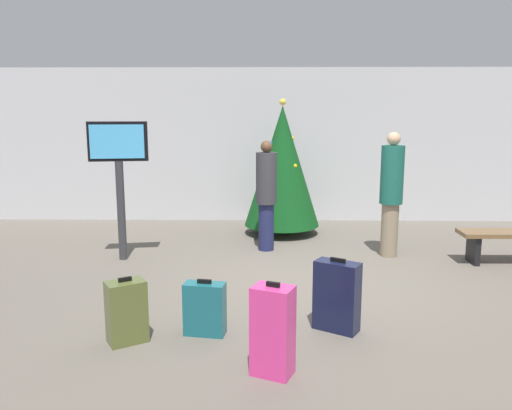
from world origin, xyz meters
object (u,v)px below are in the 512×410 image
object	(u,v)px
suitcase_3	(126,312)
holiday_tree	(282,166)
suitcase_0	(273,331)
suitcase_2	(205,309)
flight_info_kiosk	(119,165)
traveller_0	(391,191)
suitcase_1	(337,296)
traveller_1	(266,193)

from	to	relation	value
suitcase_3	holiday_tree	bearing A→B (deg)	70.02
suitcase_0	suitcase_2	world-z (taller)	suitcase_0
flight_info_kiosk	holiday_tree	bearing A→B (deg)	34.81
flight_info_kiosk	traveller_0	distance (m)	4.08
flight_info_kiosk	suitcase_2	size ratio (longest dim) A/B	3.61
suitcase_2	suitcase_0	bearing A→B (deg)	-49.85
holiday_tree	flight_info_kiosk	size ratio (longest dim) A/B	1.18
traveller_0	suitcase_1	bearing A→B (deg)	-113.41
flight_info_kiosk	suitcase_2	distance (m)	3.26
traveller_0	suitcase_2	world-z (taller)	traveller_0
traveller_1	flight_info_kiosk	bearing A→B (deg)	-165.33
suitcase_3	suitcase_1	bearing A→B (deg)	8.53
flight_info_kiosk	traveller_1	xyz separation A→B (m)	(2.16, 0.57, -0.50)
flight_info_kiosk	traveller_1	distance (m)	2.29
traveller_1	suitcase_0	size ratio (longest dim) A/B	2.15
flight_info_kiosk	suitcase_0	world-z (taller)	flight_info_kiosk
suitcase_0	suitcase_1	xyz separation A→B (m)	(0.66, 0.91, -0.03)
suitcase_0	holiday_tree	bearing A→B (deg)	87.20
traveller_0	suitcase_0	bearing A→B (deg)	-116.88
holiday_tree	suitcase_0	world-z (taller)	holiday_tree
traveller_0	suitcase_3	distance (m)	4.51
traveller_0	suitcase_0	world-z (taller)	traveller_0
suitcase_2	traveller_0	bearing A→B (deg)	48.79
holiday_tree	suitcase_2	bearing A→B (deg)	-101.89
flight_info_kiosk	traveller_1	world-z (taller)	flight_info_kiosk
holiday_tree	traveller_0	world-z (taller)	holiday_tree
suitcase_1	suitcase_0	bearing A→B (deg)	-126.18
flight_info_kiosk	traveller_1	size ratio (longest dim) A/B	1.17
holiday_tree	suitcase_0	size ratio (longest dim) A/B	2.98
suitcase_1	suitcase_2	bearing A→B (deg)	-174.73
flight_info_kiosk	suitcase_0	size ratio (longest dim) A/B	2.53
holiday_tree	suitcase_3	world-z (taller)	holiday_tree
suitcase_2	traveller_1	bearing A→B (deg)	78.96
flight_info_kiosk	suitcase_0	distance (m)	4.19
holiday_tree	traveller_0	distance (m)	2.18
traveller_0	suitcase_2	bearing A→B (deg)	-131.21
traveller_1	suitcase_0	world-z (taller)	traveller_1
traveller_0	suitcase_2	size ratio (longest dim) A/B	3.34
traveller_1	suitcase_2	distance (m)	3.32
holiday_tree	traveller_0	size ratio (longest dim) A/B	1.28
holiday_tree	traveller_1	distance (m)	1.21
holiday_tree	suitcase_1	size ratio (longest dim) A/B	3.20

